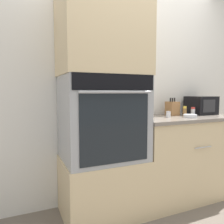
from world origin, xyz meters
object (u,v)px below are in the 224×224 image
Objects in this scene: microwave at (201,105)px; condiment_jar_near at (144,112)px; bowl at (190,116)px; condiment_jar_mid at (168,114)px; condiment_jar_back at (193,111)px; knife_block at (172,108)px; condiment_jar_far at (185,111)px; wall_oven at (103,118)px.

condiment_jar_near is (-0.74, 0.14, -0.07)m from microwave.
condiment_jar_mid is at bearing 154.85° from bowl.
condiment_jar_back reaches higher than condiment_jar_near.
knife_block is at bearing -19.21° from condiment_jar_near.
condiment_jar_near is 1.25× the size of condiment_jar_mid.
condiment_jar_back reaches higher than bowl.
condiment_jar_far is at bearing 177.48° from condiment_jar_back.
condiment_jar_back is at bearing -157.77° from microwave.
bowl is at bearing -25.15° from condiment_jar_mid.
bowl is 0.24m from condiment_jar_mid.
microwave reaches higher than condiment_jar_back.
knife_block is 1.86× the size of condiment_jar_far.
microwave is at bearing 13.09° from condiment_jar_mid.
condiment_jar_near is 0.76× the size of condiment_jar_far.
microwave reaches higher than condiment_jar_mid.
bowl is at bearing -84.52° from knife_block.
bowl is at bearing -47.66° from condiment_jar_near.
condiment_jar_far is at bearing -48.00° from knife_block.
microwave is at bearing -10.47° from condiment_jar_near.
condiment_jar_back is (0.54, -0.22, 0.01)m from condiment_jar_near.
condiment_jar_back is at bearing 1.51° from wall_oven.
wall_oven is at bearing 177.98° from condiment_jar_mid.
condiment_jar_back is (-0.21, -0.08, -0.06)m from microwave.
condiment_jar_mid is 0.61× the size of condiment_jar_far.
microwave is 0.47m from bowl.
condiment_jar_back is at bearing -2.52° from condiment_jar_far.
knife_block is 1.45× the size of bowl.
condiment_jar_near is at bearing 157.47° from condiment_jar_back.
condiment_jar_near is at bearing 115.43° from condiment_jar_mid.
wall_oven is 3.82× the size of knife_block.
condiment_jar_far reaches higher than bowl.
condiment_jar_far is (0.07, 0.16, 0.04)m from bowl.
microwave is 1.47× the size of knife_block.
knife_block is 0.28m from bowl.
condiment_jar_near reaches higher than bowl.
wall_oven is 0.67m from condiment_jar_near.
condiment_jar_far reaches higher than condiment_jar_mid.
wall_oven is 11.68× the size of condiment_jar_mid.
condiment_jar_back is at bearing -27.17° from knife_block.
condiment_jar_mid is (-0.61, -0.14, -0.08)m from microwave.
condiment_jar_mid is at bearing -167.52° from condiment_jar_far.
condiment_jar_mid is (-0.19, -0.17, -0.05)m from knife_block.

